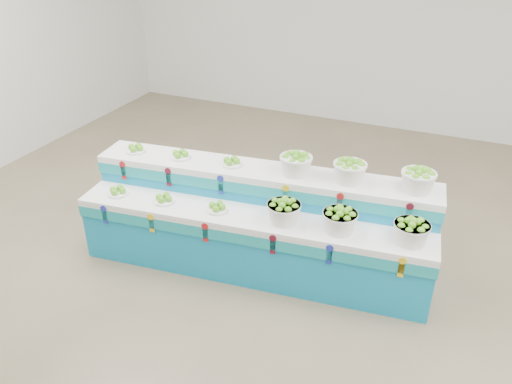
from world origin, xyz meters
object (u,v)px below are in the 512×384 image
at_px(basket_lower_left, 284,211).
at_px(display_stand, 256,222).
at_px(basket_upper_right, 418,180).
at_px(plate_upper_mid, 180,154).

bearing_deg(basket_lower_left, display_stand, 153.47).
bearing_deg(display_stand, basket_upper_right, 8.33).
distance_m(plate_upper_mid, basket_upper_right, 2.45).
height_order(display_stand, basket_lower_left, display_stand).
distance_m(display_stand, basket_upper_right, 1.67).
bearing_deg(display_stand, plate_upper_mid, 166.33).
height_order(basket_lower_left, basket_upper_right, basket_upper_right).
distance_m(display_stand, basket_lower_left, 0.53).
relative_size(basket_lower_left, basket_upper_right, 1.00).
distance_m(display_stand, plate_upper_mid, 1.10).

